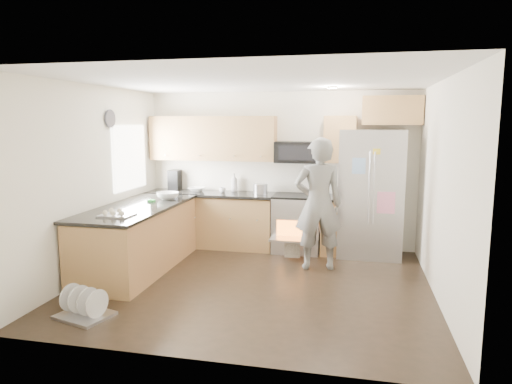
% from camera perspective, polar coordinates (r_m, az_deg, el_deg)
% --- Properties ---
extents(ground, '(4.50, 4.50, 0.00)m').
position_cam_1_polar(ground, '(6.10, -0.29, -11.41)').
color(ground, black).
rests_on(ground, ground).
extents(room_shell, '(4.54, 4.04, 2.62)m').
position_cam_1_polar(room_shell, '(5.77, -0.63, 4.52)').
color(room_shell, white).
rests_on(room_shell, ground).
extents(back_cabinet_run, '(4.45, 0.64, 2.50)m').
position_cam_1_polar(back_cabinet_run, '(7.65, -1.72, 0.17)').
color(back_cabinet_run, '#A57042').
rests_on(back_cabinet_run, ground).
extents(peninsula, '(0.96, 2.36, 1.03)m').
position_cam_1_polar(peninsula, '(6.76, -14.50, -5.56)').
color(peninsula, '#A57042').
rests_on(peninsula, ground).
extents(stove_range, '(0.76, 0.97, 1.79)m').
position_cam_1_polar(stove_range, '(7.47, 5.17, -2.30)').
color(stove_range, '#B7B7BC').
rests_on(stove_range, ground).
extents(refrigerator, '(0.98, 0.79, 1.99)m').
position_cam_1_polar(refrigerator, '(7.37, 14.11, -0.17)').
color(refrigerator, '#B7B7BC').
rests_on(refrigerator, ground).
extents(person, '(0.78, 0.60, 1.89)m').
position_cam_1_polar(person, '(6.55, 7.79, -1.50)').
color(person, gray).
rests_on(person, ground).
extents(dish_rack, '(0.65, 0.57, 0.34)m').
position_cam_1_polar(dish_rack, '(5.44, -20.66, -13.49)').
color(dish_rack, '#B7B7BC').
rests_on(dish_rack, ground).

